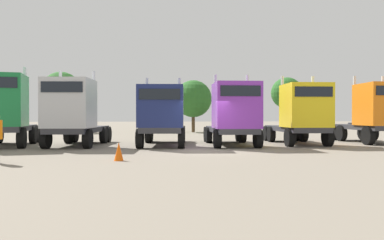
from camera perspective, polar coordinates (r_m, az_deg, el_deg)
The scene contains 11 objects.
ground at distance 17.50m, azimuth 2.42°, elevation -5.00°, with size 200.00×200.00×0.00m, color gray.
semi_truck_green at distance 21.96m, azimuth -28.14°, elevation 1.43°, with size 3.32×6.11×4.55m.
semi_truck_silver at distance 20.72m, azimuth -18.65°, elevation 1.19°, with size 3.14×6.24×4.32m.
semi_truck_navy at distance 20.04m, azimuth -4.82°, elevation 0.79°, with size 3.21×6.63×3.96m.
semi_truck_purple at distance 20.15m, azimuth 6.75°, elevation 0.97°, with size 2.86×6.35×4.14m.
semi_truck_yellow at distance 22.00m, azimuth 17.27°, elevation 0.96°, with size 2.94×6.22×4.18m.
semi_truck_orange at distance 24.91m, azimuth 27.55°, elevation 1.12°, with size 2.90×5.85×4.32m.
traffic_cone_near at distance 13.87m, azimuth -11.75°, elevation -5.00°, with size 0.36×0.36×0.71m, color #F2590C.
oak_far_left at distance 40.54m, azimuth -20.34°, elevation 4.27°, with size 4.30×4.30×6.50m.
oak_far_centre at distance 38.16m, azimuth 0.20°, elevation 3.44°, with size 4.01×4.01×5.62m.
oak_far_right at distance 41.88m, azimuth 15.05°, elevation 4.21°, with size 3.57×3.57×6.17m.
Camera 1 is at (-2.87, -17.18, 1.70)m, focal length 33.02 mm.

